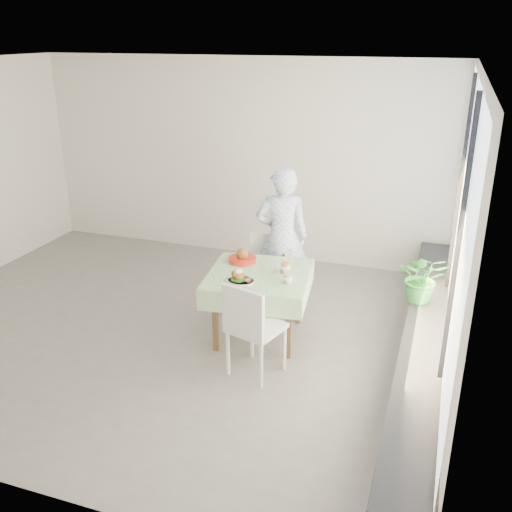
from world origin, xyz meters
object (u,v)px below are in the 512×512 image
at_px(juice_cup_orange, 285,266).
at_px(main_dish, 239,277).
at_px(diner, 282,237).
at_px(potted_plant, 422,277).
at_px(chair_far, 266,284).
at_px(chair_near, 255,346).
at_px(cafe_table, 259,298).

bearing_deg(juice_cup_orange, main_dish, -134.93).
bearing_deg(diner, potted_plant, 144.16).
xyz_separation_m(diner, juice_cup_orange, (0.26, -0.75, -0.03)).
bearing_deg(chair_far, juice_cup_orange, -57.38).
xyz_separation_m(chair_far, chair_near, (0.37, -1.47, 0.04)).
bearing_deg(cafe_table, chair_far, 102.56).
bearing_deg(cafe_table, chair_near, -74.09).
relative_size(chair_near, diner, 0.57).
distance_m(cafe_table, juice_cup_orange, 0.45).
distance_m(chair_far, chair_near, 1.52).
bearing_deg(diner, chair_far, 8.18).
relative_size(cafe_table, diner, 0.69).
bearing_deg(main_dish, juice_cup_orange, 45.07).
xyz_separation_m(diner, main_dish, (-0.11, -1.13, -0.06)).
relative_size(cafe_table, potted_plant, 2.18).
bearing_deg(diner, cafe_table, 71.07).
bearing_deg(juice_cup_orange, diner, 109.09).
height_order(chair_far, potted_plant, potted_plant).
bearing_deg(diner, main_dish, 64.87).
bearing_deg(chair_near, main_dish, 126.34).
xyz_separation_m(cafe_table, main_dish, (-0.12, -0.26, 0.33)).
bearing_deg(chair_far, chair_near, -75.85).
distance_m(diner, potted_plant, 1.71).
height_order(cafe_table, chair_near, chair_near).
height_order(chair_near, potted_plant, potted_plant).
distance_m(main_dish, potted_plant, 1.86).
bearing_deg(cafe_table, diner, 90.52).
bearing_deg(juice_cup_orange, chair_near, -93.96).
relative_size(chair_near, juice_cup_orange, 3.24).
relative_size(diner, potted_plant, 3.17).
distance_m(chair_near, main_dish, 0.73).
relative_size(cafe_table, juice_cup_orange, 3.91).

